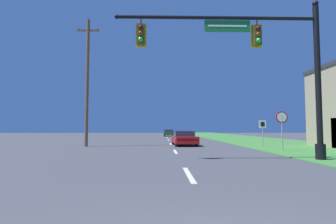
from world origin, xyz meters
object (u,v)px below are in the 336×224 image
(signal_mast, at_px, (267,62))
(utility_pole_near, at_px, (87,80))
(route_sign_post, at_px, (263,127))
(far_car, at_px, (169,133))
(car_ahead, at_px, (184,138))
(stop_sign, at_px, (282,122))

(signal_mast, distance_m, utility_pole_near, 14.38)
(signal_mast, bearing_deg, route_sign_post, 70.30)
(utility_pole_near, bearing_deg, route_sign_post, -4.59)
(route_sign_post, height_order, utility_pole_near, utility_pole_near)
(far_car, bearing_deg, car_ahead, -88.67)
(car_ahead, xyz_separation_m, utility_pole_near, (-7.95, -1.12, 4.75))
(route_sign_post, relative_size, utility_pole_near, 0.20)
(signal_mast, xyz_separation_m, utility_pole_near, (-10.90, 9.34, 0.81))
(route_sign_post, bearing_deg, signal_mast, -109.70)
(car_ahead, xyz_separation_m, route_sign_post, (5.89, -2.23, 0.92))
(signal_mast, relative_size, car_ahead, 2.25)
(stop_sign, distance_m, route_sign_post, 3.46)
(car_ahead, xyz_separation_m, far_car, (-0.60, 25.93, 0.00))
(far_car, relative_size, route_sign_post, 2.29)
(far_car, xyz_separation_m, stop_sign, (6.42, -31.61, 1.26))
(stop_sign, relative_size, route_sign_post, 1.23)
(signal_mast, height_order, car_ahead, signal_mast)
(route_sign_post, bearing_deg, stop_sign, -91.35)
(signal_mast, xyz_separation_m, far_car, (-3.55, 36.39, -3.94))
(signal_mast, bearing_deg, stop_sign, 59.07)
(signal_mast, bearing_deg, utility_pole_near, 139.42)
(car_ahead, xyz_separation_m, stop_sign, (5.81, -5.68, 1.26))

